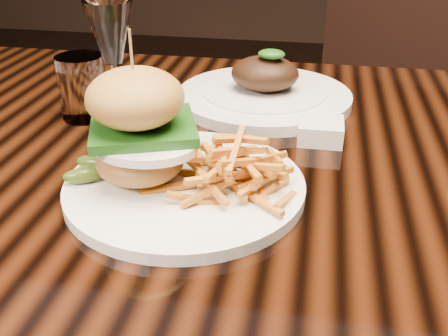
% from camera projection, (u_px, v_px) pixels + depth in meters
% --- Properties ---
extents(dining_table, '(1.60, 0.90, 0.75)m').
position_uv_depth(dining_table, '(281.00, 205.00, 0.76)').
color(dining_table, black).
rests_on(dining_table, ground).
extents(burger_plate, '(0.29, 0.29, 0.20)m').
position_uv_depth(burger_plate, '(177.00, 155.00, 0.62)').
color(burger_plate, white).
rests_on(burger_plate, dining_table).
extents(ramekin, '(0.07, 0.07, 0.03)m').
position_uv_depth(ramekin, '(321.00, 131.00, 0.76)').
color(ramekin, white).
rests_on(ramekin, dining_table).
extents(wine_glass, '(0.07, 0.07, 0.19)m').
position_uv_depth(wine_glass, '(111.00, 37.00, 0.74)').
color(wine_glass, white).
rests_on(wine_glass, dining_table).
extents(water_tumbler, '(0.07, 0.07, 0.10)m').
position_uv_depth(water_tumbler, '(83.00, 87.00, 0.82)').
color(water_tumbler, white).
rests_on(water_tumbler, dining_table).
extents(far_dish, '(0.30, 0.30, 0.10)m').
position_uv_depth(far_dish, '(264.00, 92.00, 0.90)').
color(far_dish, white).
rests_on(far_dish, dining_table).
extents(chair_far, '(0.61, 0.61, 0.95)m').
position_uv_depth(chair_far, '(379.00, 94.00, 1.55)').
color(chair_far, black).
rests_on(chair_far, ground).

